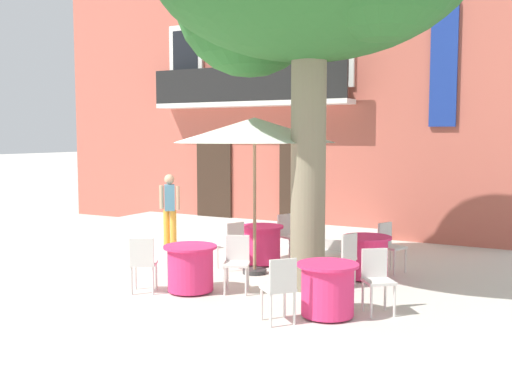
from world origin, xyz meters
TOP-DOWN VIEW (x-y plane):
  - ground_plane at (0.00, 0.00)m, footprint 120.00×120.00m
  - building_facade at (-0.91, 6.99)m, footprint 13.00×5.09m
  - entrance_step_platform at (-0.91, 4.02)m, footprint 7.20×1.96m
  - cafe_table_near_tree at (3.77, -1.51)m, footprint 0.86×0.86m
  - cafe_chair_near_tree_0 at (3.33, -2.12)m, footprint 0.56×0.56m
  - cafe_chair_near_tree_1 at (4.31, -0.98)m, footprint 0.56×0.56m
  - cafe_table_middle at (1.33, 1.12)m, footprint 0.86×0.86m
  - cafe_chair_middle_0 at (1.57, 1.83)m, footprint 0.53×0.53m
  - cafe_chair_middle_1 at (1.08, 0.41)m, footprint 0.53×0.53m
  - cafe_table_front at (3.54, 0.92)m, footprint 0.86×0.86m
  - cafe_chair_front_0 at (3.39, 0.18)m, footprint 0.50×0.50m
  - cafe_chair_front_1 at (3.73, 1.65)m, footprint 0.51×0.51m
  - cafe_table_far_side at (1.32, -1.31)m, footprint 0.86×0.86m
  - cafe_chair_far_side_0 at (1.97, -0.94)m, footprint 0.53×0.53m
  - cafe_chair_far_side_1 at (0.70, -1.74)m, footprint 0.54×0.54m
  - cafe_umbrella at (1.61, 0.32)m, footprint 2.90×2.90m
  - pedestrian_near_entrance at (-1.10, 1.40)m, footprint 0.53×0.40m

SIDE VIEW (x-z plane):
  - ground_plane at x=0.00m, z-range 0.00..0.00m
  - entrance_step_platform at x=-0.91m, z-range 0.00..0.25m
  - cafe_table_near_tree at x=3.77m, z-range 0.01..0.77m
  - cafe_table_middle at x=1.33m, z-range 0.01..0.77m
  - cafe_table_front at x=3.54m, z-range 0.01..0.77m
  - cafe_table_far_side at x=1.32m, z-range 0.01..0.77m
  - cafe_chair_near_tree_0 at x=3.33m, z-range 0.07..0.98m
  - cafe_chair_near_tree_1 at x=4.31m, z-range 0.07..0.98m
  - cafe_chair_middle_0 at x=1.57m, z-range 0.07..0.98m
  - cafe_chair_middle_1 at x=1.08m, z-range 0.07..0.98m
  - cafe_chair_front_0 at x=3.39m, z-range 0.07..0.98m
  - cafe_chair_front_1 at x=3.73m, z-range 0.07..0.98m
  - cafe_chair_far_side_0 at x=1.97m, z-range 0.07..0.98m
  - cafe_chair_far_side_1 at x=0.70m, z-range 0.07..0.98m
  - pedestrian_near_entrance at x=-1.10m, z-range 0.11..1.79m
  - cafe_umbrella at x=1.61m, z-range 1.19..4.04m
  - building_facade at x=-0.91m, z-range 0.00..7.50m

